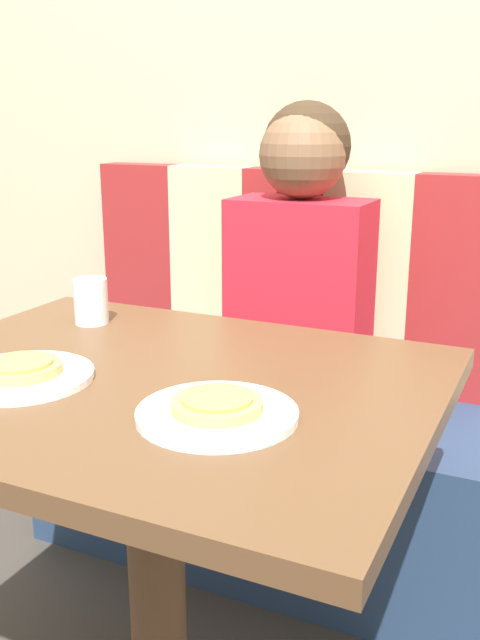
{
  "coord_description": "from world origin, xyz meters",
  "views": [
    {
      "loc": [
        0.59,
        -0.91,
        1.15
      ],
      "look_at": [
        0.0,
        0.34,
        0.76
      ],
      "focal_mm": 40.0,
      "sensor_mm": 36.0,
      "label": 1
    }
  ],
  "objects": [
    {
      "name": "pizza_left",
      "position": [
        -0.17,
        -0.1,
        0.77
      ],
      "size": [
        0.13,
        0.13,
        0.02
      ],
      "color": "tan",
      "rests_on": "plate_left"
    },
    {
      "name": "plate_right",
      "position": [
        0.17,
        -0.1,
        0.76
      ],
      "size": [
        0.23,
        0.23,
        0.01
      ],
      "color": "white",
      "rests_on": "dining_table"
    },
    {
      "name": "wall_back",
      "position": [
        0.0,
        0.99,
        1.3
      ],
      "size": [
        7.0,
        0.05,
        2.6
      ],
      "color": "#C6B28E",
      "rests_on": "ground_plane"
    },
    {
      "name": "booth_seat",
      "position": [
        0.0,
        0.69,
        0.23
      ],
      "size": [
        1.39,
        0.49,
        0.45
      ],
      "color": "navy",
      "rests_on": "ground_plane"
    },
    {
      "name": "dining_table",
      "position": [
        0.0,
        0.0,
        0.65
      ],
      "size": [
        0.91,
        0.73,
        0.75
      ],
      "color": "brown",
      "rests_on": "ground_plane"
    },
    {
      "name": "booth_backrest",
      "position": [
        -0.0,
        0.89,
        0.74
      ],
      "size": [
        1.39,
        0.08,
        0.57
      ],
      "color": "maroon",
      "rests_on": "booth_seat"
    },
    {
      "name": "plate_left",
      "position": [
        -0.17,
        -0.1,
        0.76
      ],
      "size": [
        0.23,
        0.23,
        0.01
      ],
      "color": "white",
      "rests_on": "dining_table"
    },
    {
      "name": "pizza_right",
      "position": [
        0.17,
        -0.1,
        0.77
      ],
      "size": [
        0.13,
        0.13,
        0.02
      ],
      "color": "tan",
      "rests_on": "plate_right"
    },
    {
      "name": "person",
      "position": [
        0.0,
        0.69,
        0.84
      ],
      "size": [
        0.34,
        0.23,
        0.74
      ],
      "color": "red",
      "rests_on": "booth_seat"
    },
    {
      "name": "drinking_cup",
      "position": [
        -0.27,
        0.21,
        0.8
      ],
      "size": [
        0.07,
        0.07,
        0.09
      ],
      "color": "silver",
      "rests_on": "dining_table"
    }
  ]
}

